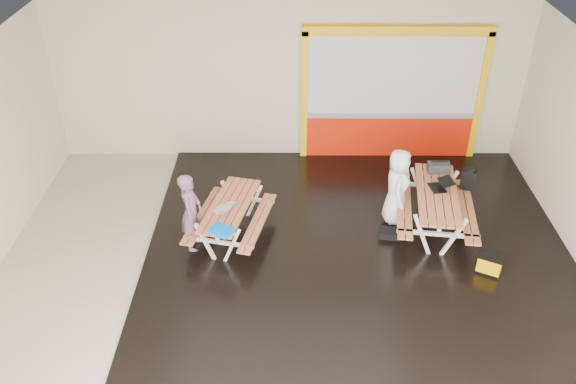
{
  "coord_description": "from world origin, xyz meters",
  "views": [
    {
      "loc": [
        0.04,
        -7.93,
        6.77
      ],
      "look_at": [
        0.0,
        0.9,
        1.0
      ],
      "focal_mm": 37.51,
      "sensor_mm": 36.0,
      "label": 1
    }
  ],
  "objects_px": {
    "laptop_left": "(224,208)",
    "laptop_right": "(440,185)",
    "picnic_table_right": "(436,202)",
    "person_left": "(191,212)",
    "blue_pouch": "(221,231)",
    "picnic_table_left": "(230,213)",
    "fluke_bag": "(490,264)",
    "dark_case": "(390,233)",
    "toolbox": "(439,167)",
    "backpack": "(468,178)",
    "person_right": "(397,186)"
  },
  "relations": [
    {
      "from": "person_left",
      "to": "blue_pouch",
      "type": "height_order",
      "value": "person_left"
    },
    {
      "from": "picnic_table_right",
      "to": "toolbox",
      "type": "distance_m",
      "value": 0.81
    },
    {
      "from": "picnic_table_right",
      "to": "backpack",
      "type": "distance_m",
      "value": 0.96
    },
    {
      "from": "picnic_table_left",
      "to": "laptop_left",
      "type": "height_order",
      "value": "laptop_left"
    },
    {
      "from": "picnic_table_right",
      "to": "blue_pouch",
      "type": "distance_m",
      "value": 3.96
    },
    {
      "from": "laptop_right",
      "to": "dark_case",
      "type": "bearing_deg",
      "value": -154.21
    },
    {
      "from": "backpack",
      "to": "fluke_bag",
      "type": "relative_size",
      "value": 0.95
    },
    {
      "from": "blue_pouch",
      "to": "backpack",
      "type": "xyz_separation_m",
      "value": [
        4.53,
        1.73,
        -0.03
      ]
    },
    {
      "from": "picnic_table_right",
      "to": "laptop_right",
      "type": "bearing_deg",
      "value": 64.34
    },
    {
      "from": "laptop_right",
      "to": "fluke_bag",
      "type": "bearing_deg",
      "value": -66.57
    },
    {
      "from": "laptop_left",
      "to": "blue_pouch",
      "type": "distance_m",
      "value": 0.67
    },
    {
      "from": "dark_case",
      "to": "fluke_bag",
      "type": "relative_size",
      "value": 0.76
    },
    {
      "from": "picnic_table_right",
      "to": "laptop_right",
      "type": "height_order",
      "value": "laptop_right"
    },
    {
      "from": "laptop_left",
      "to": "toolbox",
      "type": "bearing_deg",
      "value": 16.54
    },
    {
      "from": "person_left",
      "to": "laptop_right",
      "type": "bearing_deg",
      "value": -78.07
    },
    {
      "from": "laptop_right",
      "to": "picnic_table_left",
      "type": "bearing_deg",
      "value": -173.37
    },
    {
      "from": "person_left",
      "to": "toolbox",
      "type": "height_order",
      "value": "person_left"
    },
    {
      "from": "laptop_right",
      "to": "toolbox",
      "type": "xyz_separation_m",
      "value": [
        0.08,
        0.58,
        0.04
      ]
    },
    {
      "from": "person_left",
      "to": "picnic_table_left",
      "type": "bearing_deg",
      "value": -63.69
    },
    {
      "from": "dark_case",
      "to": "fluke_bag",
      "type": "height_order",
      "value": "fluke_bag"
    },
    {
      "from": "person_right",
      "to": "toolbox",
      "type": "height_order",
      "value": "person_right"
    },
    {
      "from": "fluke_bag",
      "to": "backpack",
      "type": "bearing_deg",
      "value": 89.33
    },
    {
      "from": "dark_case",
      "to": "laptop_left",
      "type": "bearing_deg",
      "value": -176.91
    },
    {
      "from": "backpack",
      "to": "person_left",
      "type": "bearing_deg",
      "value": -166.96
    },
    {
      "from": "backpack",
      "to": "picnic_table_right",
      "type": "bearing_deg",
      "value": -139.35
    },
    {
      "from": "picnic_table_left",
      "to": "toolbox",
      "type": "height_order",
      "value": "toolbox"
    },
    {
      "from": "picnic_table_left",
      "to": "blue_pouch",
      "type": "xyz_separation_m",
      "value": [
        -0.07,
        -0.83,
        0.22
      ]
    },
    {
      "from": "fluke_bag",
      "to": "toolbox",
      "type": "bearing_deg",
      "value": 105.11
    },
    {
      "from": "person_left",
      "to": "backpack",
      "type": "relative_size",
      "value": 3.3
    },
    {
      "from": "person_right",
      "to": "fluke_bag",
      "type": "xyz_separation_m",
      "value": [
        1.41,
        -1.43,
        -0.64
      ]
    },
    {
      "from": "laptop_left",
      "to": "fluke_bag",
      "type": "relative_size",
      "value": 0.89
    },
    {
      "from": "laptop_left",
      "to": "laptop_right",
      "type": "bearing_deg",
      "value": 8.81
    },
    {
      "from": "fluke_bag",
      "to": "laptop_right",
      "type": "bearing_deg",
      "value": 113.43
    },
    {
      "from": "person_right",
      "to": "picnic_table_left",
      "type": "bearing_deg",
      "value": 104.46
    },
    {
      "from": "person_left",
      "to": "blue_pouch",
      "type": "distance_m",
      "value": 0.8
    },
    {
      "from": "picnic_table_right",
      "to": "blue_pouch",
      "type": "relative_size",
      "value": 6.41
    },
    {
      "from": "picnic_table_left",
      "to": "fluke_bag",
      "type": "distance_m",
      "value": 4.56
    },
    {
      "from": "fluke_bag",
      "to": "blue_pouch",
      "type": "bearing_deg",
      "value": 177.96
    },
    {
      "from": "laptop_right",
      "to": "dark_case",
      "type": "height_order",
      "value": "laptop_right"
    },
    {
      "from": "picnic_table_right",
      "to": "dark_case",
      "type": "bearing_deg",
      "value": -161.68
    },
    {
      "from": "toolbox",
      "to": "dark_case",
      "type": "distance_m",
      "value": 1.63
    },
    {
      "from": "backpack",
      "to": "laptop_left",
      "type": "bearing_deg",
      "value": -166.88
    },
    {
      "from": "laptop_right",
      "to": "backpack",
      "type": "xyz_separation_m",
      "value": [
        0.64,
        0.45,
        -0.12
      ]
    },
    {
      "from": "laptop_right",
      "to": "backpack",
      "type": "height_order",
      "value": "laptop_right"
    },
    {
      "from": "person_right",
      "to": "blue_pouch",
      "type": "relative_size",
      "value": 4.24
    },
    {
      "from": "toolbox",
      "to": "backpack",
      "type": "height_order",
      "value": "toolbox"
    },
    {
      "from": "dark_case",
      "to": "blue_pouch",
      "type": "bearing_deg",
      "value": -164.4
    },
    {
      "from": "laptop_right",
      "to": "blue_pouch",
      "type": "height_order",
      "value": "laptop_right"
    },
    {
      "from": "picnic_table_left",
      "to": "laptop_left",
      "type": "distance_m",
      "value": 0.29
    },
    {
      "from": "person_right",
      "to": "backpack",
      "type": "bearing_deg",
      "value": -66.11
    }
  ]
}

